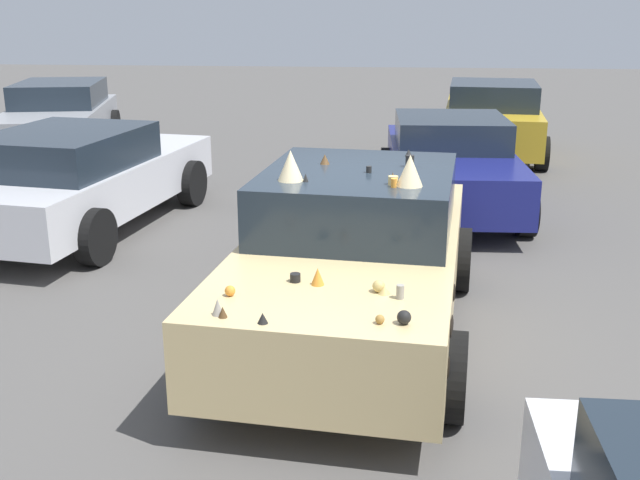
{
  "coord_description": "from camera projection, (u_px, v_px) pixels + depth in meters",
  "views": [
    {
      "loc": [
        -6.51,
        -0.3,
        2.94
      ],
      "look_at": [
        0.0,
        0.3,
        0.9
      ],
      "focal_mm": 43.0,
      "sensor_mm": 36.0,
      "label": 1
    }
  ],
  "objects": [
    {
      "name": "ground_plane",
      "position": [
        352.0,
        333.0,
        7.09
      ],
      "size": [
        60.0,
        60.0,
        0.0
      ],
      "primitive_type": "plane",
      "color": "#514F4C"
    },
    {
      "name": "parked_sedan_behind_right",
      "position": [
        491.0,
        119.0,
        14.96
      ],
      "size": [
        4.06,
        2.3,
        1.46
      ],
      "rotation": [
        0.0,
        0.0,
        -0.1
      ],
      "color": "gold",
      "rests_on": "ground"
    },
    {
      "name": "parked_sedan_far_right",
      "position": [
        58.0,
        116.0,
        15.75
      ],
      "size": [
        4.69,
        2.67,
        1.35
      ],
      "rotation": [
        0.0,
        0.0,
        3.34
      ],
      "color": "gray",
      "rests_on": "ground"
    },
    {
      "name": "parked_sedan_row_back_center",
      "position": [
        450.0,
        163.0,
        11.16
      ],
      "size": [
        4.3,
        2.06,
        1.35
      ],
      "rotation": [
        0.0,
        0.0,
        3.18
      ],
      "color": "navy",
      "rests_on": "ground"
    },
    {
      "name": "art_car_decorated",
      "position": [
        354.0,
        255.0,
        6.92
      ],
      "size": [
        4.52,
        2.43,
        1.75
      ],
      "rotation": [
        0.0,
        0.0,
        3.04
      ],
      "color": "#D8BC7F",
      "rests_on": "ground"
    },
    {
      "name": "parked_sedan_near_right",
      "position": [
        81.0,
        177.0,
        10.16
      ],
      "size": [
        4.77,
        2.55,
        1.38
      ],
      "rotation": [
        0.0,
        0.0,
        -0.15
      ],
      "color": "silver",
      "rests_on": "ground"
    }
  ]
}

